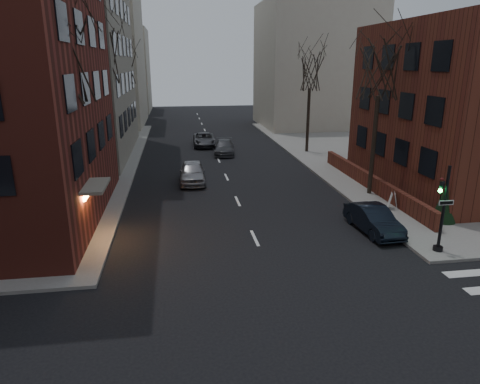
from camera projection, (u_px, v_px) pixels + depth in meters
name	position (u px, v px, depth m)	size (l,w,h in m)	color
building_right_brick	(478.00, 108.00, 28.76)	(12.00, 14.00, 11.00)	#5D281A
low_wall_right	(370.00, 181.00, 29.15)	(0.35, 16.00, 1.00)	#5D281A
building_distant_la	(88.00, 58.00, 57.33)	(14.00, 16.00, 18.00)	#B6AE9A
building_distant_ra	(314.00, 66.00, 57.15)	(14.00, 14.00, 16.00)	#B6AE9A
building_distant_lb	(119.00, 71.00, 74.28)	(10.00, 12.00, 14.00)	#B6AE9A
traffic_signal	(442.00, 215.00, 19.12)	(0.76, 0.44, 4.00)	black
tree_left_a	(60.00, 61.00, 19.58)	(4.18, 4.18, 10.26)	#2D231C
tree_left_b	(101.00, 55.00, 30.80)	(4.40, 4.40, 10.80)	#2D231C
tree_left_c	(123.00, 66.00, 44.30)	(3.96, 3.96, 9.72)	#2D231C
tree_right_a	(380.00, 69.00, 25.98)	(3.96, 3.96, 9.72)	#2D231C
tree_right_b	(310.00, 72.00, 39.36)	(3.74, 3.74, 9.18)	#2D231C
streetlamp_near	(107.00, 128.00, 28.46)	(0.36, 0.36, 6.28)	black
streetlamp_far	(134.00, 102.00, 47.39)	(0.36, 0.36, 6.28)	black
parked_sedan	(373.00, 219.00, 22.01)	(1.44, 4.14, 1.36)	black
car_lane_silver	(192.00, 172.00, 31.10)	(1.83, 4.55, 1.55)	gray
car_lane_gray	(224.00, 147.00, 40.74)	(1.84, 4.53, 1.31)	#3F3F44
car_lane_far	(204.00, 140.00, 44.68)	(2.26, 4.89, 1.36)	#3E3F43
sandwich_board	(393.00, 201.00, 25.19)	(0.42, 0.59, 0.95)	silver
evergreen_shrub	(445.00, 202.00, 22.96)	(1.31, 1.31, 2.18)	black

